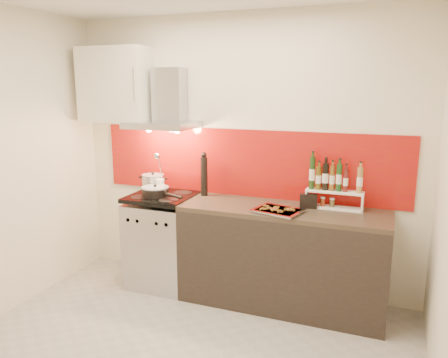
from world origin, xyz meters
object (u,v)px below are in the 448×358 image
at_px(range_stove, 163,241).
at_px(baking_tray, 278,210).
at_px(stock_pot, 153,182).
at_px(saute_pan, 156,192).
at_px(counter, 282,257).
at_px(pepper_mill, 204,175).

bearing_deg(range_stove, baking_tray, -6.54).
relative_size(stock_pot, baking_tray, 0.49).
distance_m(range_stove, saute_pan, 0.52).
bearing_deg(range_stove, stock_pot, 142.15).
distance_m(counter, baking_tray, 0.49).
xyz_separation_m(counter, baking_tray, (-0.02, -0.14, 0.47)).
height_order(counter, pepper_mill, pepper_mill).
bearing_deg(baking_tray, stock_pot, 168.77).
height_order(range_stove, pepper_mill, pepper_mill).
height_order(range_stove, stock_pot, stock_pot).
height_order(counter, baking_tray, baking_tray).
xyz_separation_m(range_stove, pepper_mill, (0.37, 0.17, 0.66)).
bearing_deg(counter, stock_pot, 174.64).
xyz_separation_m(counter, saute_pan, (-1.22, -0.07, 0.51)).
distance_m(range_stove, stock_pot, 0.59).
xyz_separation_m(counter, stock_pot, (-1.37, 0.13, 0.54)).
xyz_separation_m(counter, pepper_mill, (-0.83, 0.16, 0.66)).
distance_m(counter, pepper_mill, 1.07).
distance_m(stock_pot, pepper_mill, 0.56).
bearing_deg(saute_pan, stock_pot, 126.12).
distance_m(range_stove, counter, 1.20).
bearing_deg(pepper_mill, range_stove, -155.99).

